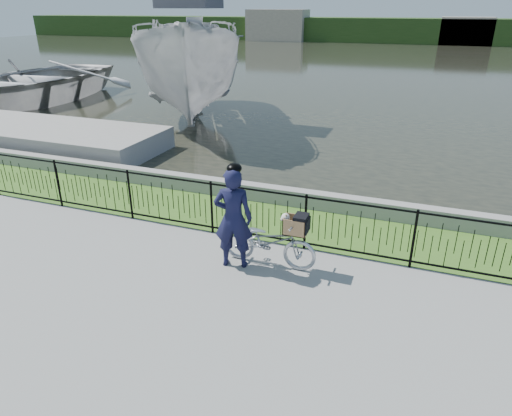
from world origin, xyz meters
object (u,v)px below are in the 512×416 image
at_px(dock, 26,134).
at_px(boat_far, 35,80).
at_px(bicycle_rig, 270,241).
at_px(cyclist, 233,217).
at_px(boat_near, 192,67).

bearing_deg(dock, boat_far, 131.60).
height_order(dock, boat_far, boat_far).
height_order(bicycle_rig, boat_far, boat_far).
height_order(bicycle_rig, cyclist, cyclist).
xyz_separation_m(bicycle_rig, cyclist, (-0.60, -0.25, 0.48)).
bearing_deg(dock, cyclist, -26.47).
bearing_deg(cyclist, dock, 153.53).
bearing_deg(bicycle_rig, boat_far, 145.73).
relative_size(bicycle_rig, boat_near, 0.16).
relative_size(dock, cyclist, 5.10).
relative_size(cyclist, boat_near, 0.17).
distance_m(bicycle_rig, boat_near, 12.21).
xyz_separation_m(cyclist, boat_far, (-15.53, 11.24, 0.04)).
bearing_deg(bicycle_rig, boat_near, 124.03).
distance_m(dock, bicycle_rig, 11.55).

